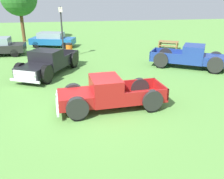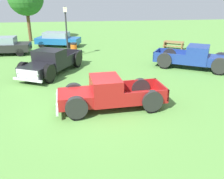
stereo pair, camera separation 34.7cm
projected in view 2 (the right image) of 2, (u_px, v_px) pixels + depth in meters
ground_plane at (101, 109)px, 10.89m from camera, size 80.00×80.00×0.00m
pickup_truck_foreground at (104, 94)px, 10.65m from camera, size 4.95×2.15×1.48m
pickup_truck_behind_left at (49, 63)px, 15.33m from camera, size 4.09×5.54×1.62m
pickup_truck_behind_right at (198, 58)px, 16.54m from camera, size 5.45×4.40×1.61m
sedan_distant_a at (2, 46)px, 20.56m from camera, size 4.55×1.87×1.52m
sedan_distant_b at (58, 39)px, 23.93m from camera, size 4.60×2.94×1.43m
lamp_post_near at (67, 32)px, 18.97m from camera, size 0.36×0.36×4.05m
picnic_table at (174, 45)px, 22.52m from camera, size 2.30×2.18×0.78m
trash_can at (74, 48)px, 21.01m from camera, size 0.59×0.59×0.95m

